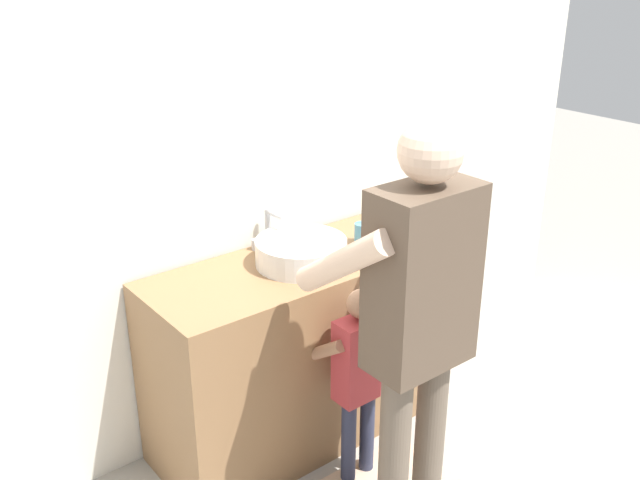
# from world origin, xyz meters

# --- Properties ---
(ground_plane) EXTENTS (14.00, 14.00, 0.00)m
(ground_plane) POSITION_xyz_m (0.00, 0.00, 0.00)
(ground_plane) COLOR #9E998E
(back_wall) EXTENTS (4.40, 0.08, 2.70)m
(back_wall) POSITION_xyz_m (0.00, 0.62, 1.35)
(back_wall) COLOR silver
(back_wall) RESTS_ON ground
(vanity_cabinet) EXTENTS (1.37, 0.54, 0.88)m
(vanity_cabinet) POSITION_xyz_m (0.00, 0.30, 0.44)
(vanity_cabinet) COLOR olive
(vanity_cabinet) RESTS_ON ground
(sink_basin) EXTENTS (0.39, 0.39, 0.11)m
(sink_basin) POSITION_xyz_m (0.00, 0.28, 0.94)
(sink_basin) COLOR silver
(sink_basin) RESTS_ON vanity_cabinet
(faucet) EXTENTS (0.18, 0.14, 0.18)m
(faucet) POSITION_xyz_m (0.00, 0.51, 0.96)
(faucet) COLOR #B7BABF
(faucet) RESTS_ON vanity_cabinet
(toothbrush_cup) EXTENTS (0.07, 0.07, 0.21)m
(toothbrush_cup) POSITION_xyz_m (0.35, 0.29, 0.93)
(toothbrush_cup) COLOR #4C8EB2
(toothbrush_cup) RESTS_ON vanity_cabinet
(child_toddler) EXTENTS (0.28, 0.28, 0.91)m
(child_toddler) POSITION_xyz_m (0.00, -0.10, 0.54)
(child_toddler) COLOR #2D334C
(child_toddler) RESTS_ON ground
(adult_parent) EXTENTS (0.51, 0.54, 1.65)m
(adult_parent) POSITION_xyz_m (-0.03, -0.43, 0.99)
(adult_parent) COLOR #6B5B4C
(adult_parent) RESTS_ON ground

